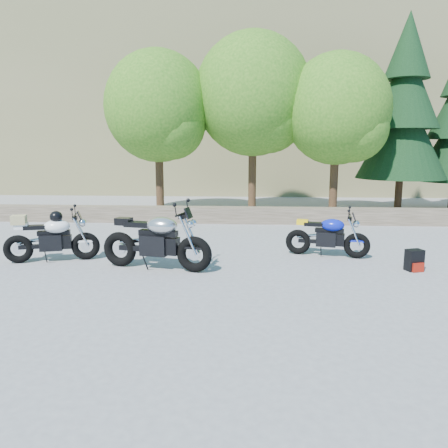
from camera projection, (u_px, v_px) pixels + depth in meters
The scene contains 11 objects.
ground at pixel (211, 270), 8.55m from camera, with size 90.00×90.00×0.00m, color slate.
stone_wall at pixel (227, 215), 13.91m from camera, with size 22.00×0.55×0.50m, color brown.
hillside at pixel (281, 82), 34.58m from camera, with size 80.00×30.00×15.00m, color olive.
tree_decid_left at pixel (161, 111), 15.08m from camera, with size 3.67×3.67×5.62m.
tree_decid_mid at pixel (256, 99), 15.20m from camera, with size 4.08×4.08×6.24m.
tree_decid_right at pixel (340, 113), 14.53m from camera, with size 3.54×3.54×5.41m.
conifer_near at pixel (404, 110), 15.58m from camera, with size 3.17×3.17×7.06m.
silver_bike at pixel (157, 241), 8.54m from camera, with size 2.28×0.81×1.16m.
white_bike at pixel (51, 237), 9.15m from camera, with size 1.90×0.78×1.07m.
blue_bike at pixel (328, 236), 9.59m from camera, with size 1.81×0.69×0.92m.
backpack at pixel (414, 261), 8.50m from camera, with size 0.36×0.34×0.42m.
Camera 1 is at (0.79, -8.23, 2.38)m, focal length 35.00 mm.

